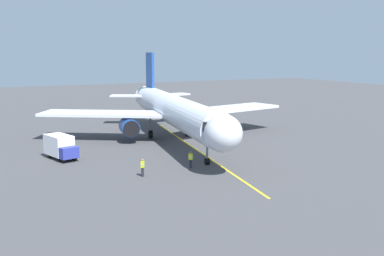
# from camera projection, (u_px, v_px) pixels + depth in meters

# --- Properties ---
(ground_plane) EXTENTS (220.00, 220.00, 0.00)m
(ground_plane) POSITION_uv_depth(u_px,v_px,m) (183.00, 140.00, 62.05)
(ground_plane) COLOR #424244
(apron_lead_in_line) EXTENTS (7.84, 39.32, 0.01)m
(apron_lead_in_line) POSITION_uv_depth(u_px,v_px,m) (196.00, 149.00, 56.42)
(apron_lead_in_line) COLOR yellow
(apron_lead_in_line) RESTS_ON ground
(airplane) EXTENTS (34.17, 40.13, 11.50)m
(airplane) POSITION_uv_depth(u_px,v_px,m) (174.00, 111.00, 61.29)
(airplane) COLOR silver
(airplane) RESTS_ON ground
(ground_crew_marshaller) EXTENTS (0.45, 0.47, 1.71)m
(ground_crew_marshaller) POSITION_uv_depth(u_px,v_px,m) (191.00, 159.00, 47.30)
(ground_crew_marshaller) COLOR #23232D
(ground_crew_marshaller) RESTS_ON ground
(ground_crew_wing_walker) EXTENTS (0.46, 0.46, 1.71)m
(ground_crew_wing_walker) POSITION_uv_depth(u_px,v_px,m) (143.00, 167.00, 44.03)
(ground_crew_wing_walker) COLOR #23232D
(ground_crew_wing_walker) RESTS_ON ground
(ground_crew_loader) EXTENTS (0.42, 0.28, 1.71)m
(ground_crew_loader) POSITION_uv_depth(u_px,v_px,m) (184.00, 126.00, 68.10)
(ground_crew_loader) COLOR #23232D
(ground_crew_loader) RESTS_ON ground
(box_truck_near_nose) EXTENTS (3.03, 4.94, 2.62)m
(box_truck_near_nose) POSITION_uv_depth(u_px,v_px,m) (61.00, 147.00, 51.12)
(box_truck_near_nose) COLOR #2D3899
(box_truck_near_nose) RESTS_ON ground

